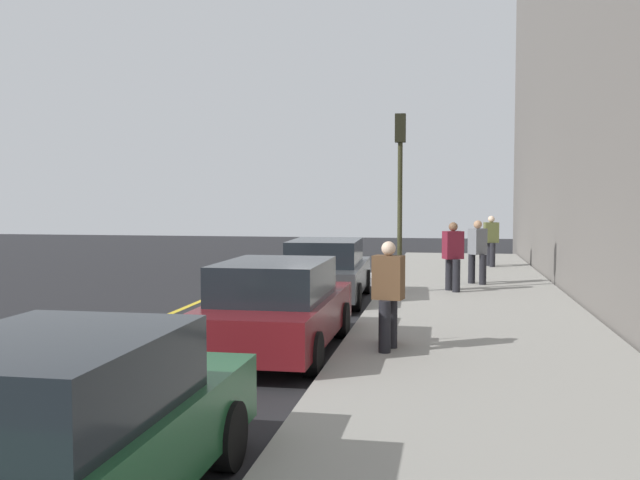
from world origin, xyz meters
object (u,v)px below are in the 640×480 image
(pedestrian_brown_coat, at_px, (388,292))
(traffic_light_pole, at_px, (400,172))
(parked_car_green, at_px, (63,432))
(pedestrian_burgundy_coat, at_px, (453,254))
(pedestrian_olive_coat, at_px, (491,239))
(parked_car_maroon, at_px, (277,307))
(pedestrian_grey_coat, at_px, (477,250))
(parked_car_charcoal, at_px, (326,270))
(rolling_suitcase, at_px, (390,326))

(pedestrian_brown_coat, relative_size, traffic_light_pole, 0.38)
(parked_car_green, distance_m, pedestrian_burgundy_coat, 13.78)
(pedestrian_olive_coat, bearing_deg, parked_car_green, 167.89)
(parked_car_maroon, relative_size, pedestrian_olive_coat, 2.61)
(parked_car_maroon, relative_size, pedestrian_grey_coat, 2.60)
(parked_car_charcoal, xyz_separation_m, pedestrian_olive_coat, (8.25, -4.39, 0.32))
(pedestrian_brown_coat, bearing_deg, pedestrian_grey_coat, -10.93)
(parked_car_green, height_order, traffic_light_pole, traffic_light_pole)
(parked_car_maroon, xyz_separation_m, pedestrian_olive_coat, (14.10, -4.21, 0.32))
(pedestrian_burgundy_coat, height_order, pedestrian_grey_coat, pedestrian_burgundy_coat)
(pedestrian_grey_coat, relative_size, traffic_light_pole, 0.39)
(parked_car_green, height_order, parked_car_maroon, same)
(pedestrian_brown_coat, bearing_deg, parked_car_maroon, 86.48)
(pedestrian_burgundy_coat, xyz_separation_m, traffic_light_pole, (-0.39, 1.32, 2.06))
(parked_car_maroon, distance_m, pedestrian_grey_coat, 9.54)
(parked_car_green, bearing_deg, parked_car_charcoal, 0.09)
(pedestrian_brown_coat, height_order, rolling_suitcase, pedestrian_brown_coat)
(parked_car_green, height_order, parked_car_charcoal, same)
(parked_car_maroon, height_order, pedestrian_brown_coat, pedestrian_brown_coat)
(pedestrian_burgundy_coat, bearing_deg, parked_car_green, 167.40)
(pedestrian_olive_coat, bearing_deg, pedestrian_grey_coat, 172.56)
(pedestrian_olive_coat, distance_m, pedestrian_brown_coat, 14.42)
(pedestrian_olive_coat, height_order, traffic_light_pole, traffic_light_pole)
(parked_car_maroon, relative_size, traffic_light_pole, 1.03)
(pedestrian_burgundy_coat, relative_size, pedestrian_grey_coat, 1.00)
(parked_car_maroon, height_order, pedestrian_burgundy_coat, pedestrian_burgundy_coat)
(pedestrian_grey_coat, bearing_deg, parked_car_charcoal, 129.06)
(pedestrian_grey_coat, relative_size, rolling_suitcase, 1.90)
(parked_car_green, distance_m, parked_car_charcoal, 12.10)
(pedestrian_olive_coat, xyz_separation_m, rolling_suitcase, (-13.70, 2.43, -0.65))
(parked_car_green, distance_m, parked_car_maroon, 6.24)
(parked_car_green, xyz_separation_m, pedestrian_olive_coat, (20.35, -4.37, 0.33))
(pedestrian_burgundy_coat, height_order, rolling_suitcase, pedestrian_burgundy_coat)
(pedestrian_brown_coat, bearing_deg, pedestrian_olive_coat, -9.65)
(traffic_light_pole, height_order, rolling_suitcase, traffic_light_pole)
(pedestrian_brown_coat, bearing_deg, parked_car_green, 162.35)
(parked_car_maroon, bearing_deg, pedestrian_grey_coat, -21.70)
(parked_car_charcoal, relative_size, pedestrian_olive_coat, 2.72)
(parked_car_charcoal, bearing_deg, parked_car_maroon, -178.28)
(traffic_light_pole, bearing_deg, pedestrian_burgundy_coat, -73.52)
(parked_car_charcoal, xyz_separation_m, pedestrian_burgundy_coat, (1.34, -3.02, 0.32))
(parked_car_charcoal, distance_m, rolling_suitcase, 5.80)
(pedestrian_olive_coat, xyz_separation_m, traffic_light_pole, (-7.30, 2.68, 2.07))
(parked_car_green, bearing_deg, pedestrian_brown_coat, -17.65)
(pedestrian_olive_coat, bearing_deg, rolling_suitcase, 169.93)
(parked_car_maroon, height_order, pedestrian_grey_coat, pedestrian_grey_coat)
(parked_car_maroon, bearing_deg, pedestrian_burgundy_coat, -21.59)
(parked_car_green, height_order, pedestrian_brown_coat, pedestrian_brown_coat)
(parked_car_charcoal, relative_size, traffic_light_pole, 1.07)
(pedestrian_burgundy_coat, bearing_deg, pedestrian_grey_coat, -22.16)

